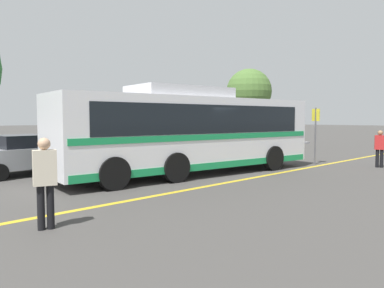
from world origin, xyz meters
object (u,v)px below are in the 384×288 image
at_px(bus_stop_sign, 315,129).
at_px(tree_1, 249,92).
at_px(parked_car_1, 23,154).
at_px(transit_bus, 192,131).
at_px(pedestrian_0, 45,177).
at_px(pedestrian_1, 380,147).

height_order(bus_stop_sign, tree_1, tree_1).
bearing_deg(parked_car_1, tree_1, 94.20).
relative_size(transit_bus, bus_stop_sign, 4.23).
bearing_deg(tree_1, bus_stop_sign, -127.40).
bearing_deg(pedestrian_0, bus_stop_sign, -156.85).
bearing_deg(transit_bus, tree_1, 125.89).
xyz_separation_m(bus_stop_sign, tree_1, (6.90, 9.03, 2.50)).
distance_m(pedestrian_0, pedestrian_1, 14.16).
distance_m(pedestrian_0, tree_1, 22.80).
height_order(parked_car_1, tree_1, tree_1).
xyz_separation_m(pedestrian_0, bus_stop_sign, (13.16, 1.36, 0.64)).
bearing_deg(parked_car_1, transit_bus, 41.90).
height_order(transit_bus, tree_1, tree_1).
distance_m(pedestrian_1, tree_1, 13.36).
relative_size(pedestrian_1, bus_stop_sign, 0.61).
distance_m(bus_stop_sign, tree_1, 11.64).
height_order(transit_bus, parked_car_1, transit_bus).
bearing_deg(bus_stop_sign, pedestrian_0, -77.08).
bearing_deg(parked_car_1, pedestrian_1, 48.74).
xyz_separation_m(transit_bus, bus_stop_sign, (6.18, -1.81, -0.01)).
bearing_deg(bus_stop_sign, transit_bus, -99.31).
bearing_deg(pedestrian_0, transit_bus, -138.29).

